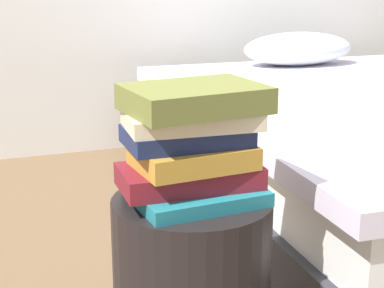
{
  "coord_description": "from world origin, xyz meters",
  "views": [
    {
      "loc": [
        -0.44,
        -1.2,
        0.94
      ],
      "look_at": [
        0.0,
        0.0,
        0.57
      ],
      "focal_mm": 59.4,
      "sensor_mm": 36.0,
      "label": 1
    }
  ],
  "objects_px": {
    "book_olive": "(194,98)",
    "book_teal": "(196,193)",
    "book_navy": "(187,136)",
    "book_ochre": "(194,156)",
    "book_cream": "(192,119)",
    "book_maroon": "(189,176)"
  },
  "relations": [
    {
      "from": "book_teal",
      "to": "book_ochre",
      "type": "height_order",
      "value": "book_ochre"
    },
    {
      "from": "book_maroon",
      "to": "book_olive",
      "type": "bearing_deg",
      "value": 16.21
    },
    {
      "from": "book_ochre",
      "to": "book_navy",
      "type": "relative_size",
      "value": 0.94
    },
    {
      "from": "book_cream",
      "to": "book_olive",
      "type": "xyz_separation_m",
      "value": [
        0.0,
        -0.0,
        0.04
      ]
    },
    {
      "from": "book_teal",
      "to": "book_navy",
      "type": "relative_size",
      "value": 1.04
    },
    {
      "from": "book_ochre",
      "to": "book_olive",
      "type": "bearing_deg",
      "value": 71.51
    },
    {
      "from": "book_maroon",
      "to": "book_teal",
      "type": "bearing_deg",
      "value": -32.73
    },
    {
      "from": "book_navy",
      "to": "book_olive",
      "type": "relative_size",
      "value": 0.92
    },
    {
      "from": "book_cream",
      "to": "book_teal",
      "type": "bearing_deg",
      "value": -70.31
    },
    {
      "from": "book_navy",
      "to": "book_teal",
      "type": "bearing_deg",
      "value": -35.63
    },
    {
      "from": "book_teal",
      "to": "book_olive",
      "type": "xyz_separation_m",
      "value": [
        -0.0,
        0.01,
        0.21
      ]
    },
    {
      "from": "book_olive",
      "to": "book_navy",
      "type": "bearing_deg",
      "value": 171.33
    },
    {
      "from": "book_teal",
      "to": "book_cream",
      "type": "distance_m",
      "value": 0.16
    },
    {
      "from": "book_ochre",
      "to": "book_cream",
      "type": "height_order",
      "value": "book_cream"
    },
    {
      "from": "book_ochre",
      "to": "book_teal",
      "type": "bearing_deg",
      "value": -1.21
    },
    {
      "from": "book_ochre",
      "to": "book_cream",
      "type": "bearing_deg",
      "value": 85.17
    },
    {
      "from": "book_maroon",
      "to": "book_navy",
      "type": "distance_m",
      "value": 0.09
    },
    {
      "from": "book_cream",
      "to": "book_olive",
      "type": "height_order",
      "value": "book_olive"
    },
    {
      "from": "book_teal",
      "to": "book_navy",
      "type": "xyz_separation_m",
      "value": [
        -0.02,
        0.01,
        0.13
      ]
    },
    {
      "from": "book_olive",
      "to": "book_teal",
      "type": "bearing_deg",
      "value": -93.95
    },
    {
      "from": "book_maroon",
      "to": "book_olive",
      "type": "height_order",
      "value": "book_olive"
    },
    {
      "from": "book_teal",
      "to": "book_cream",
      "type": "relative_size",
      "value": 0.97
    }
  ]
}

